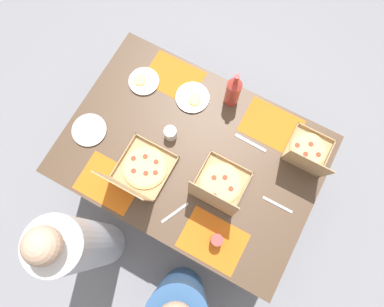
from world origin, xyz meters
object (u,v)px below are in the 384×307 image
at_px(plate_far_left, 144,81).
at_px(cup_red, 171,133).
at_px(diner_left_seat, 180,301).
at_px(pizza_box_center, 141,171).
at_px(pizza_box_corner_left, 219,186).
at_px(plate_far_right, 89,130).
at_px(cup_clear_right, 216,240).
at_px(soda_bottle, 233,91).
at_px(plate_near_right, 193,98).
at_px(pizza_box_edge_far, 308,153).
at_px(diner_right_seat, 83,245).

height_order(plate_far_left, cup_red, cup_red).
xyz_separation_m(cup_red, diner_left_seat, (-0.52, 0.85, -0.27)).
relative_size(pizza_box_center, pizza_box_corner_left, 1.06).
relative_size(plate_far_right, diner_left_seat, 0.18).
bearing_deg(plate_far_right, cup_clear_right, 167.92).
distance_m(soda_bottle, cup_clear_right, 0.88).
height_order(pizza_box_corner_left, soda_bottle, pizza_box_corner_left).
xyz_separation_m(plate_near_right, cup_red, (-0.00, 0.28, 0.04)).
bearing_deg(diner_left_seat, soda_bottle, -76.27).
relative_size(plate_far_left, cup_red, 2.16).
relative_size(pizza_box_center, diner_left_seat, 0.28).
bearing_deg(pizza_box_edge_far, diner_left_seat, 76.91).
bearing_deg(diner_right_seat, plate_far_right, -65.98).
bearing_deg(cup_red, pizza_box_edge_far, -160.00).
bearing_deg(cup_clear_right, diner_right_seat, 30.27).
bearing_deg(cup_red, cup_clear_right, 141.46).
bearing_deg(diner_left_seat, cup_red, -58.32).
xyz_separation_m(soda_bottle, cup_red, (0.22, 0.39, -0.09)).
bearing_deg(plate_far_left, soda_bottle, -164.55).
height_order(cup_clear_right, diner_right_seat, diner_right_seat).
bearing_deg(plate_near_right, plate_far_right, 47.04).
height_order(pizza_box_corner_left, plate_near_right, pizza_box_corner_left).
height_order(pizza_box_corner_left, diner_left_seat, diner_left_seat).
height_order(plate_near_right, plate_far_left, same).
distance_m(pizza_box_center, plate_far_left, 0.61).
distance_m(pizza_box_center, plate_far_right, 0.44).
height_order(plate_far_right, cup_red, cup_red).
distance_m(plate_far_right, cup_red, 0.51).
bearing_deg(soda_bottle, cup_red, 60.47).
bearing_deg(pizza_box_edge_far, plate_far_right, 21.78).
height_order(cup_red, diner_left_seat, diner_left_seat).
relative_size(pizza_box_edge_far, diner_left_seat, 0.23).
xyz_separation_m(soda_bottle, diner_left_seat, (-0.30, 1.24, -0.35)).
bearing_deg(plate_far_left, pizza_box_edge_far, -177.43).
bearing_deg(pizza_box_center, pizza_box_corner_left, -162.53).
relative_size(plate_near_right, plate_far_right, 0.99).
height_order(soda_bottle, cup_clear_right, soda_bottle).
xyz_separation_m(pizza_box_edge_far, diner_right_seat, (0.97, 1.13, -0.26)).
bearing_deg(plate_near_right, cup_clear_right, 127.00).
xyz_separation_m(pizza_box_center, diner_left_seat, (-0.56, 0.55, -0.27)).
bearing_deg(diner_right_seat, diner_left_seat, 180.00).
xyz_separation_m(pizza_box_center, plate_far_right, (0.43, -0.08, -0.04)).
bearing_deg(plate_far_right, soda_bottle, -138.64).
relative_size(pizza_box_edge_far, plate_near_right, 1.34).
relative_size(plate_near_right, plate_far_left, 1.08).
bearing_deg(pizza_box_center, cup_clear_right, 166.72).
xyz_separation_m(pizza_box_corner_left, plate_far_left, (0.75, -0.39, -0.04)).
bearing_deg(plate_near_right, diner_left_seat, 114.79).
distance_m(pizza_box_edge_far, pizza_box_center, 1.01).
distance_m(plate_far_left, cup_clear_right, 1.10).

